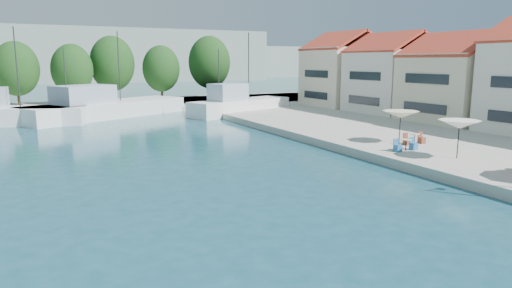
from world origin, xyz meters
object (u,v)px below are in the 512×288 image
trawler_03 (103,108)px  umbrella_white (459,124)px  trawler_02 (0,114)px  umbrella_cream (401,114)px  trawler_04 (239,106)px

trawler_03 → umbrella_white: size_ratio=8.03×
trawler_02 → umbrella_cream: 38.95m
trawler_02 → umbrella_white: (25.61, -34.25, 1.62)m
trawler_03 → umbrella_cream: 34.13m
trawler_02 → trawler_03: bearing=27.3°
trawler_03 → trawler_04: bearing=-43.5°
trawler_04 → umbrella_white: bearing=-109.3°
trawler_02 → trawler_04: (25.46, -2.71, 0.00)m
umbrella_white → trawler_02: bearing=126.8°
trawler_04 → umbrella_white: 31.59m
trawler_03 → trawler_04: (15.17, -4.17, 0.00)m
trawler_03 → umbrella_white: (15.32, -35.72, 1.62)m
trawler_02 → trawler_04: 25.60m
umbrella_white → umbrella_cream: bearing=81.8°
trawler_04 → umbrella_cream: 25.92m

